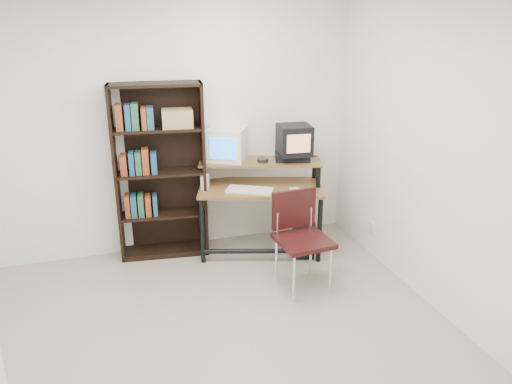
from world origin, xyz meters
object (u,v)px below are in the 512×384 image
object	(u,v)px
computer_desk	(260,189)
crt_monitor	(227,144)
bookshelf	(160,170)
school_chair	(300,230)
pc_tower	(303,233)
crt_tv	(294,140)

from	to	relation	value
computer_desk	crt_monitor	size ratio (longest dim) A/B	2.82
bookshelf	computer_desk	bearing A→B (deg)	-6.90
computer_desk	school_chair	bearing A→B (deg)	-65.79
pc_tower	school_chair	world-z (taller)	school_chair
school_chair	crt_tv	bearing A→B (deg)	67.66
crt_monitor	bookshelf	world-z (taller)	bookshelf
computer_desk	bookshelf	distance (m)	1.06
computer_desk	crt_tv	xyz separation A→B (m)	(0.37, -0.01, 0.51)
computer_desk	bookshelf	size ratio (longest dim) A/B	0.78
pc_tower	bookshelf	xyz separation A→B (m)	(-1.44, 0.42, 0.72)
pc_tower	crt_tv	bearing A→B (deg)	127.05
crt_monitor	bookshelf	distance (m)	0.75
pc_tower	bookshelf	distance (m)	1.66
crt_tv	bookshelf	distance (m)	1.42
crt_monitor	crt_tv	size ratio (longest dim) A/B	1.39
computer_desk	pc_tower	bearing A→B (deg)	-6.15
crt_monitor	pc_tower	xyz separation A→B (m)	(0.72, -0.43, -0.94)
school_chair	pc_tower	bearing A→B (deg)	58.87
pc_tower	school_chair	distance (m)	0.81
school_chair	bookshelf	xyz separation A→B (m)	(-1.12, 1.08, 0.36)
crt_tv	bookshelf	world-z (taller)	bookshelf
crt_tv	school_chair	size ratio (longest dim) A/B	0.39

